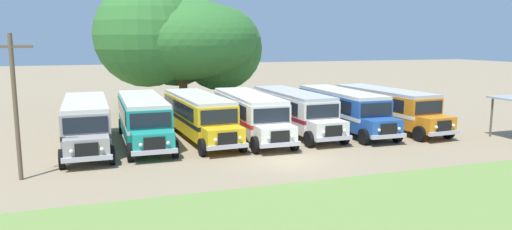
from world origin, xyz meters
TOP-DOWN VIEW (x-y plane):
  - ground_plane at (0.00, 0.00)m, footprint 220.00×220.00m
  - foreground_grass_strip at (0.00, -8.42)m, footprint 80.00×9.08m
  - parked_bus_slot_0 at (-10.36, 6.95)m, footprint 2.82×10.86m
  - parked_bus_slot_1 at (-6.97, 7.31)m, footprint 2.69×10.84m
  - parked_bus_slot_2 at (-3.40, 7.27)m, footprint 3.25×10.92m
  - parked_bus_slot_3 at (-0.05, 6.82)m, footprint 2.80×10.85m
  - parked_bus_slot_4 at (3.36, 7.31)m, footprint 2.85×10.86m
  - parked_bus_slot_5 at (6.98, 6.83)m, footprint 2.75×10.85m
  - parked_bus_slot_6 at (10.43, 6.57)m, footprint 3.34×10.94m
  - broad_shade_tree at (-2.37, 19.68)m, footprint 15.33×13.34m
  - utility_pole at (-13.17, 0.64)m, footprint 1.80×0.20m

SIDE VIEW (x-z plane):
  - ground_plane at x=0.00m, z-range 0.00..0.00m
  - foreground_grass_strip at x=0.00m, z-range 0.00..0.01m
  - parked_bus_slot_0 at x=-10.36m, z-range 0.17..2.99m
  - parked_bus_slot_1 at x=-6.97m, z-range 0.17..2.99m
  - parked_bus_slot_2 at x=-3.40m, z-range 0.17..2.99m
  - parked_bus_slot_3 at x=-0.05m, z-range 0.17..2.99m
  - parked_bus_slot_4 at x=3.36m, z-range 0.17..2.99m
  - parked_bus_slot_5 at x=6.98m, z-range 0.17..2.99m
  - parked_bus_slot_6 at x=10.43m, z-range 0.17..2.99m
  - utility_pole at x=-13.17m, z-range 0.24..6.92m
  - broad_shade_tree at x=-2.37m, z-range 0.75..11.89m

